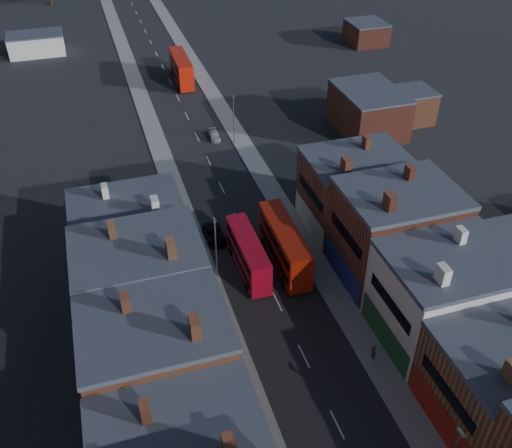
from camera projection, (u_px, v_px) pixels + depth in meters
pavement_west at (174, 188)px, 80.45m from camera, size 3.00×200.00×0.12m
pavement_east at (261, 173)px, 83.57m from camera, size 3.00×200.00×0.12m
lamp_post_2 at (216, 244)px, 62.65m from camera, size 0.25×0.70×8.12m
lamp_post_3 at (234, 117)px, 88.18m from camera, size 0.25×0.70×8.12m
bus_0 at (248, 254)px, 64.88m from camera, size 2.66×10.39×4.48m
bus_1 at (284, 245)px, 65.71m from camera, size 3.16×11.89×5.11m
bus_2 at (181, 69)px, 109.36m from camera, size 3.22×11.96×5.14m
car_2 at (214, 234)px, 70.73m from camera, size 2.43×4.89×1.33m
car_3 at (214, 135)px, 92.06m from camera, size 1.78×3.85×1.09m
ped_3 at (374, 352)px, 55.18m from camera, size 0.65×1.07×1.70m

